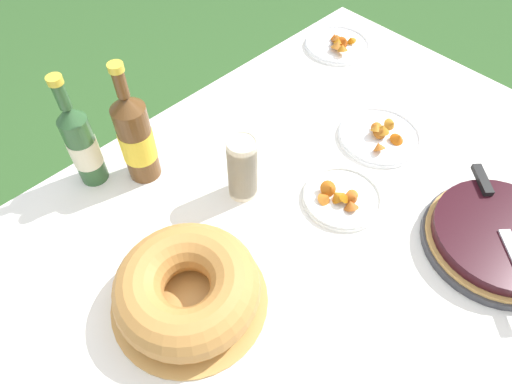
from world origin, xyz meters
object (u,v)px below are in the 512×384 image
at_px(snack_plate_near, 381,135).
at_px(snack_plate_left, 342,197).
at_px(berry_tart, 498,238).
at_px(cider_bottle_green, 82,144).
at_px(cup_stack, 242,168).
at_px(cider_bottle_amber, 136,137).
at_px(snack_plate_far, 338,44).
at_px(serving_knife, 499,218).
at_px(bundt_cake, 187,289).

bearing_deg(snack_plate_near, snack_plate_left, -165.57).
relative_size(berry_tart, snack_plate_left, 1.65).
bearing_deg(cider_bottle_green, cup_stack, -51.44).
bearing_deg(snack_plate_left, cup_stack, 129.07).
bearing_deg(cider_bottle_amber, snack_plate_far, 0.49).
xyz_separation_m(berry_tart, serving_knife, (0.02, 0.02, 0.04)).
distance_m(serving_knife, snack_plate_near, 0.38).
bearing_deg(cup_stack, snack_plate_far, 19.45).
bearing_deg(snack_plate_near, serving_knife, -101.68).
relative_size(berry_tart, snack_plate_near, 1.43).
height_order(cider_bottle_amber, snack_plate_near, cider_bottle_amber).
bearing_deg(cup_stack, berry_tart, -59.45).
distance_m(cup_stack, snack_plate_near, 0.42).
relative_size(cider_bottle_green, snack_plate_near, 1.37).
bearing_deg(snack_plate_near, cider_bottle_amber, 146.89).
distance_m(cider_bottle_green, snack_plate_far, 0.90).
bearing_deg(bundt_cake, cup_stack, 25.93).
bearing_deg(cider_bottle_green, snack_plate_left, -51.24).
bearing_deg(snack_plate_far, snack_plate_near, -125.24).
bearing_deg(snack_plate_near, berry_tart, -103.80).
relative_size(cider_bottle_green, snack_plate_far, 1.43).
height_order(snack_plate_near, snack_plate_far, snack_plate_far).
distance_m(serving_knife, bundt_cake, 0.70).
bearing_deg(cider_bottle_green, berry_tart, -56.31).
distance_m(cider_bottle_green, snack_plate_left, 0.64).
height_order(berry_tart, cider_bottle_green, cider_bottle_green).
height_order(berry_tart, serving_knife, serving_knife).
distance_m(berry_tart, cider_bottle_green, 0.98).
bearing_deg(serving_knife, snack_plate_near, -149.88).
xyz_separation_m(cider_bottle_green, snack_plate_far, (0.89, -0.07, -0.10)).
bearing_deg(berry_tart, snack_plate_far, 64.99).
bearing_deg(serving_knife, snack_plate_left, -109.01).
bearing_deg(berry_tart, bundt_cake, 147.21).
xyz_separation_m(cup_stack, cider_bottle_green, (-0.24, 0.30, 0.03)).
relative_size(cider_bottle_amber, snack_plate_near, 1.46).
distance_m(berry_tart, cider_bottle_amber, 0.86).
bearing_deg(cider_bottle_amber, snack_plate_near, -33.11).
height_order(snack_plate_near, snack_plate_left, snack_plate_left).
xyz_separation_m(snack_plate_near, snack_plate_left, (-0.24, -0.06, -0.00)).
bearing_deg(cider_bottle_amber, cup_stack, -58.28).
height_order(serving_knife, snack_plate_near, serving_knife).
height_order(cup_stack, cider_bottle_amber, cider_bottle_amber).
height_order(cider_bottle_green, snack_plate_far, cider_bottle_green).
xyz_separation_m(serving_knife, bundt_cake, (-0.60, 0.35, -0.01)).
bearing_deg(snack_plate_near, cup_stack, 162.35).
height_order(cider_bottle_green, cider_bottle_amber, cider_bottle_amber).
xyz_separation_m(serving_knife, snack_plate_left, (-0.17, 0.30, -0.05)).
height_order(bundt_cake, cider_bottle_amber, cider_bottle_amber).
distance_m(berry_tart, snack_plate_left, 0.36).
relative_size(snack_plate_left, snack_plate_far, 0.91).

